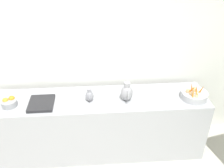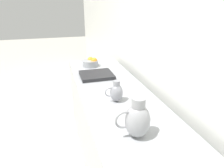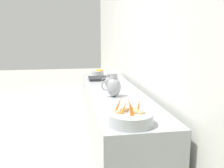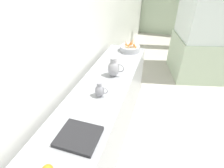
% 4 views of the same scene
% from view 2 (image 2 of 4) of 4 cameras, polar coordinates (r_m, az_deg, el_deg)
% --- Properties ---
extents(prep_counter, '(0.62, 2.76, 0.87)m').
position_cam_2_polar(prep_counter, '(1.78, 3.63, -18.95)').
color(prep_counter, '#9EA0A5').
rests_on(prep_counter, ground_plane).
extents(orange_bowl, '(0.19, 0.19, 0.11)m').
position_cam_2_polar(orange_bowl, '(2.46, -6.08, 6.16)').
color(orange_bowl, gray).
rests_on(orange_bowl, prep_counter).
extents(metal_pitcher_tall, '(0.21, 0.15, 0.25)m').
position_cam_2_polar(metal_pitcher_tall, '(1.17, 7.22, -10.06)').
color(metal_pitcher_tall, '#939399').
rests_on(metal_pitcher_tall, prep_counter).
extents(metal_pitcher_short, '(0.15, 0.10, 0.17)m').
position_cam_2_polar(metal_pitcher_short, '(1.57, 1.23, -2.34)').
color(metal_pitcher_short, gray).
rests_on(metal_pitcher_short, prep_counter).
extents(counter_sink_basin, '(0.34, 0.30, 0.04)m').
position_cam_2_polar(counter_sink_basin, '(2.11, -4.46, 2.59)').
color(counter_sink_basin, '#232326').
rests_on(counter_sink_basin, prep_counter).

